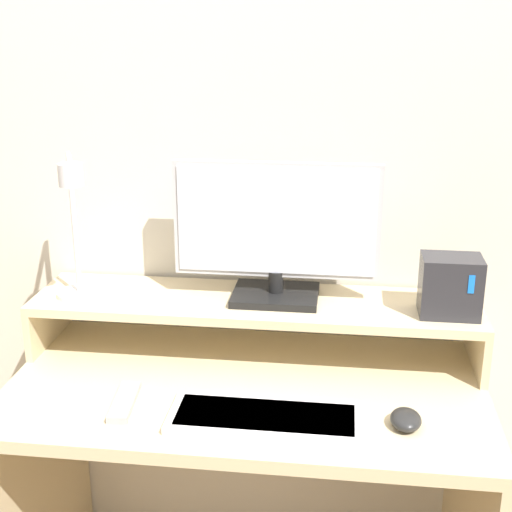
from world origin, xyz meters
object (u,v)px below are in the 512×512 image
Objects in this scene: desk_lamp at (75,232)px; mouse at (406,419)px; remote_control at (124,402)px; router_dock at (450,286)px; keyboard at (265,418)px; monitor at (276,231)px.

desk_lamp reaches higher than mouse.
desk_lamp is at bearing 127.91° from remote_control.
router_dock reaches higher than mouse.
keyboard reaches higher than remote_control.
monitor is 0.53m from mouse.
monitor is 0.48m from desk_lamp.
desk_lamp reaches higher than monitor.
mouse is at bearing -46.61° from monitor.
mouse is at bearing -111.69° from router_dock.
monitor is at bearing 133.39° from mouse.
router_dock reaches higher than keyboard.
keyboard is (0.01, -0.34, -0.31)m from monitor.
mouse is 0.51× the size of remote_control.
mouse is at bearing 3.66° from keyboard.
desk_lamp is at bearing 163.69° from mouse.
remote_control is (0.17, -0.21, -0.32)m from desk_lamp.
mouse reaches higher than remote_control.
monitor is 5.94× the size of mouse.
monitor is 3.52× the size of router_dock.
keyboard is 0.31m from remote_control.
router_dock is at bearing 2.92° from desk_lamp.
desk_lamp is 0.88m from router_dock.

